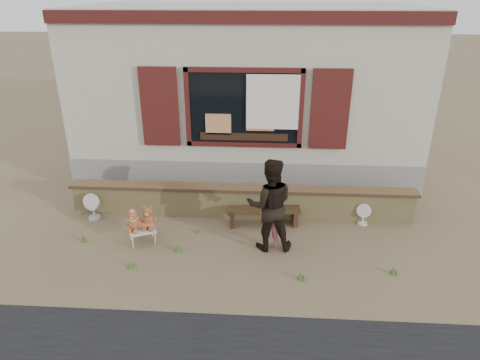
# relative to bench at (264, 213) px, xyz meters

# --- Properties ---
(ground) EXTENTS (80.00, 80.00, 0.00)m
(ground) POSITION_rel_bench_xyz_m (-0.47, -0.63, -0.27)
(ground) COLOR brown
(ground) RESTS_ON ground
(shopfront) EXTENTS (8.04, 5.13, 4.00)m
(shopfront) POSITION_rel_bench_xyz_m (-0.47, 3.86, 1.73)
(shopfront) COLOR #AFA58E
(shopfront) RESTS_ON ground
(brick_wall) EXTENTS (7.10, 0.36, 0.67)m
(brick_wall) POSITION_rel_bench_xyz_m (-0.47, 0.37, 0.07)
(brick_wall) COLOR tan
(brick_wall) RESTS_ON ground
(bench) EXTENTS (1.47, 0.45, 0.37)m
(bench) POSITION_rel_bench_xyz_m (0.00, 0.00, 0.00)
(bench) COLOR #332312
(bench) RESTS_ON ground
(folding_chair) EXTENTS (0.61, 0.58, 0.30)m
(folding_chair) POSITION_rel_bench_xyz_m (-2.26, -0.76, -0.00)
(folding_chair) COLOR beige
(folding_chair) RESTS_ON ground
(teddy_bear_left) EXTENTS (0.37, 0.35, 0.40)m
(teddy_bear_left) POSITION_rel_bench_xyz_m (-2.39, -0.81, 0.23)
(teddy_bear_left) COLOR brown
(teddy_bear_left) RESTS_ON folding_chair
(teddy_bear_right) EXTENTS (0.42, 0.40, 0.46)m
(teddy_bear_right) POSITION_rel_bench_xyz_m (-2.13, -0.70, 0.25)
(teddy_bear_right) COLOR brown
(teddy_bear_right) RESTS_ON folding_chair
(child) EXTENTS (0.41, 0.29, 1.04)m
(child) POSITION_rel_bench_xyz_m (0.13, -0.76, 0.25)
(child) COLOR pink
(child) RESTS_ON ground
(adult) EXTENTS (0.89, 0.71, 1.74)m
(adult) POSITION_rel_bench_xyz_m (0.11, -0.78, 0.60)
(adult) COLOR black
(adult) RESTS_ON ground
(fan_left) EXTENTS (0.37, 0.24, 0.57)m
(fan_left) POSITION_rel_bench_xyz_m (-3.51, 0.06, 0.02)
(fan_left) COLOR silver
(fan_left) RESTS_ON ground
(fan_right) EXTENTS (0.30, 0.19, 0.46)m
(fan_right) POSITION_rel_bench_xyz_m (2.01, 0.17, -0.04)
(fan_right) COLOR white
(fan_right) RESTS_ON ground
(grass_tufts) EXTENTS (5.69, 1.48, 0.16)m
(grass_tufts) POSITION_rel_bench_xyz_m (-1.08, -1.23, -0.20)
(grass_tufts) COLOR #3F5D25
(grass_tufts) RESTS_ON ground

